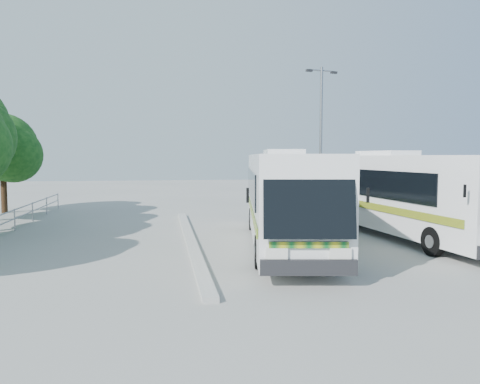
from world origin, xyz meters
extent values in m
plane|color=#A0A09B|center=(0.00, 0.00, 0.00)|extent=(100.00, 100.00, 0.00)
cube|color=#B2B2AD|center=(-2.30, 2.00, 0.07)|extent=(0.40, 16.00, 0.15)
cylinder|color=gray|center=(-10.00, 4.00, 0.55)|extent=(0.06, 22.00, 0.06)
cylinder|color=gray|center=(-10.00, 14.00, 0.50)|extent=(0.06, 0.06, 1.00)
cylinder|color=#382314|center=(-12.70, 13.30, 1.39)|extent=(0.36, 0.36, 2.77)
sphere|color=#0F3911|center=(-12.70, 13.30, 3.91)|extent=(4.03, 4.03, 4.03)
sphere|color=#0F3911|center=(-11.94, 12.80, 3.46)|extent=(3.28, 3.28, 3.28)
cube|color=white|center=(1.27, 0.85, 1.90)|extent=(4.46, 12.40, 3.09)
cube|color=black|center=(0.28, -5.17, 2.28)|extent=(2.37, 0.83, 1.97)
cube|color=black|center=(0.10, 1.66, 2.28)|extent=(1.62, 9.60, 1.11)
cube|color=black|center=(2.64, 1.24, 2.28)|extent=(1.62, 9.60, 1.11)
cube|color=#0C5921|center=(-0.05, 0.76, 1.32)|extent=(1.73, 10.39, 0.28)
cylinder|color=black|center=(-0.49, -2.86, 0.51)|extent=(0.46, 1.05, 1.01)
cylinder|color=black|center=(1.76, -3.23, 0.51)|extent=(0.46, 1.05, 1.01)
cylinder|color=black|center=(0.70, 4.43, 0.51)|extent=(0.46, 1.05, 1.01)
cylinder|color=black|center=(2.96, 4.06, 0.51)|extent=(0.46, 1.05, 1.01)
cube|color=white|center=(6.49, 1.89, 1.88)|extent=(3.45, 12.22, 3.06)
cube|color=black|center=(5.17, 2.39, 2.26)|extent=(0.81, 9.62, 1.11)
cube|color=black|center=(7.72, 2.59, 2.26)|extent=(0.81, 9.62, 1.11)
cube|color=#0B501F|center=(5.24, 1.49, 1.31)|extent=(0.85, 10.42, 0.28)
cylinder|color=black|center=(5.67, -2.11, 0.50)|extent=(0.38, 1.03, 1.00)
cylinder|color=black|center=(5.09, 5.21, 0.50)|extent=(0.38, 1.03, 1.00)
cylinder|color=black|center=(7.36, 5.38, 0.50)|extent=(0.38, 1.03, 1.00)
cylinder|color=gray|center=(6.19, 10.94, 4.37)|extent=(0.21, 0.21, 8.74)
cylinder|color=gray|center=(6.19, 10.94, 8.52)|extent=(1.72, 0.49, 0.09)
cube|color=black|center=(5.34, 10.73, 8.46)|extent=(0.42, 0.28, 0.13)
cube|color=black|center=(7.04, 11.14, 8.46)|extent=(0.42, 0.28, 0.13)
camera|label=1|loc=(-3.37, -16.44, 3.38)|focal=35.00mm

